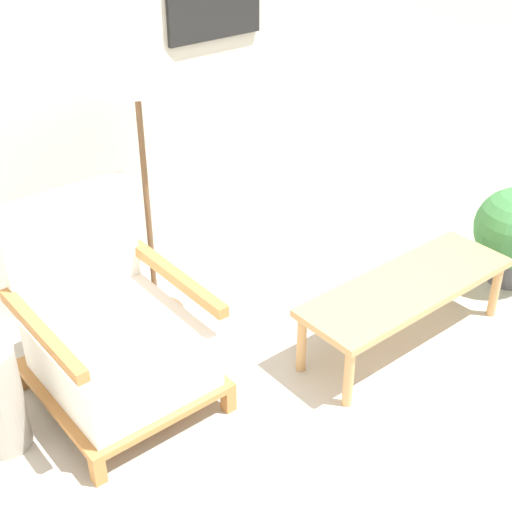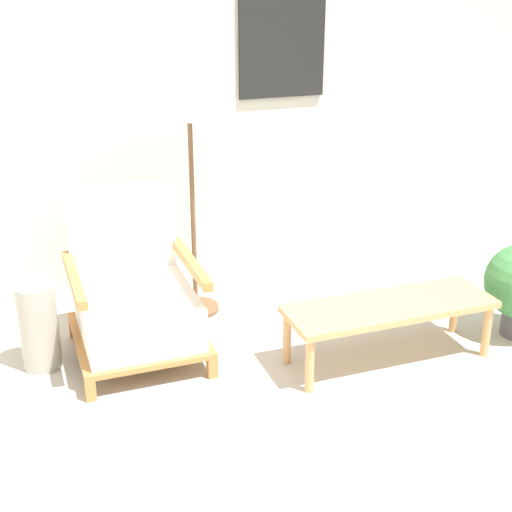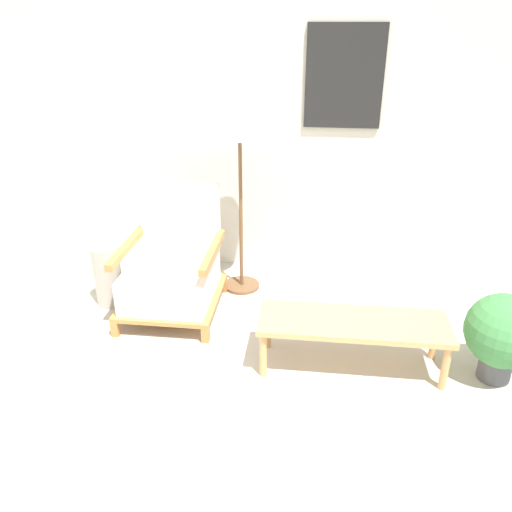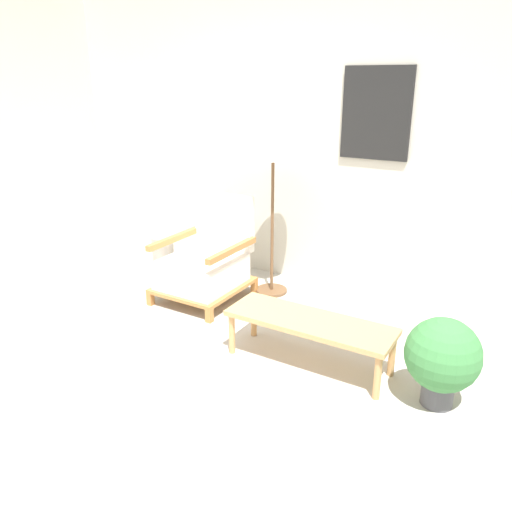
{
  "view_description": "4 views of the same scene",
  "coord_description": "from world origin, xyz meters",
  "px_view_note": "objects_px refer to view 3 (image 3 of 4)",
  "views": [
    {
      "loc": [
        -1.53,
        -0.84,
        2.13
      ],
      "look_at": [
        0.11,
        1.17,
        0.55
      ],
      "focal_mm": 50.0,
      "sensor_mm": 36.0,
      "label": 1
    },
    {
      "loc": [
        -1.07,
        -2.07,
        1.95
      ],
      "look_at": [
        0.11,
        1.17,
        0.55
      ],
      "focal_mm": 50.0,
      "sensor_mm": 36.0,
      "label": 2
    },
    {
      "loc": [
        0.45,
        -1.7,
        1.92
      ],
      "look_at": [
        0.11,
        1.17,
        0.55
      ],
      "focal_mm": 35.0,
      "sensor_mm": 36.0,
      "label": 3
    },
    {
      "loc": [
        1.93,
        -1.86,
        1.81
      ],
      "look_at": [
        0.11,
        1.17,
        0.55
      ],
      "focal_mm": 35.0,
      "sensor_mm": 36.0,
      "label": 4
    }
  ],
  "objects_px": {
    "armchair": "(173,270)",
    "potted_plant": "(503,333)",
    "coffee_table": "(353,326)",
    "floor_lamp": "(240,120)",
    "vase": "(108,275)"
  },
  "relations": [
    {
      "from": "coffee_table",
      "to": "potted_plant",
      "type": "xyz_separation_m",
      "value": [
        0.84,
        -0.01,
        0.03
      ]
    },
    {
      "from": "vase",
      "to": "potted_plant",
      "type": "height_order",
      "value": "potted_plant"
    },
    {
      "from": "coffee_table",
      "to": "armchair",
      "type": "bearing_deg",
      "value": 156.65
    },
    {
      "from": "armchair",
      "to": "potted_plant",
      "type": "distance_m",
      "value": 2.14
    },
    {
      "from": "potted_plant",
      "to": "vase",
      "type": "bearing_deg",
      "value": 167.63
    },
    {
      "from": "coffee_table",
      "to": "vase",
      "type": "bearing_deg",
      "value": 162.32
    },
    {
      "from": "armchair",
      "to": "coffee_table",
      "type": "xyz_separation_m",
      "value": [
        1.24,
        -0.53,
        -0.02
      ]
    },
    {
      "from": "coffee_table",
      "to": "potted_plant",
      "type": "relative_size",
      "value": 2.04
    },
    {
      "from": "armchair",
      "to": "coffee_table",
      "type": "relative_size",
      "value": 0.78
    },
    {
      "from": "floor_lamp",
      "to": "coffee_table",
      "type": "bearing_deg",
      "value": -48.95
    },
    {
      "from": "vase",
      "to": "potted_plant",
      "type": "xyz_separation_m",
      "value": [
        2.57,
        -0.56,
        0.08
      ]
    },
    {
      "from": "armchair",
      "to": "floor_lamp",
      "type": "relative_size",
      "value": 0.58
    },
    {
      "from": "armchair",
      "to": "potted_plant",
      "type": "bearing_deg",
      "value": -14.72
    },
    {
      "from": "armchair",
      "to": "coffee_table",
      "type": "height_order",
      "value": "armchair"
    },
    {
      "from": "floor_lamp",
      "to": "potted_plant",
      "type": "height_order",
      "value": "floor_lamp"
    }
  ]
}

